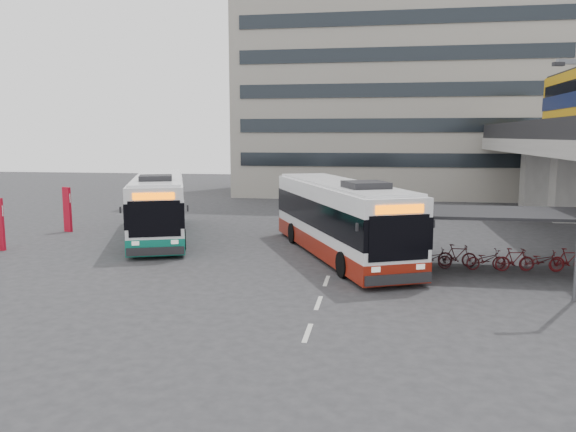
# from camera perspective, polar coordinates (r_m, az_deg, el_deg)

# --- Properties ---
(ground) EXTENTS (120.00, 120.00, 0.00)m
(ground) POSITION_cam_1_polar(r_m,az_deg,el_deg) (22.75, -2.39, -6.35)
(ground) COLOR #28282B
(ground) RESTS_ON ground
(bike_shelter) EXTENTS (10.00, 4.00, 2.54)m
(bike_shelter) POSITION_cam_1_polar(r_m,az_deg,el_deg) (25.29, 18.21, -2.27)
(bike_shelter) COLOR #595B60
(bike_shelter) RESTS_ON ground
(office_block) EXTENTS (30.00, 15.00, 25.00)m
(office_block) POSITION_cam_1_polar(r_m,az_deg,el_deg) (58.00, 11.01, 14.74)
(office_block) COLOR gray
(office_block) RESTS_ON ground
(road_markings) EXTENTS (0.15, 7.60, 0.01)m
(road_markings) POSITION_cam_1_polar(r_m,az_deg,el_deg) (19.53, 3.12, -8.80)
(road_markings) COLOR beige
(road_markings) RESTS_ON ground
(bus_main) EXTENTS (7.75, 12.89, 3.81)m
(bus_main) POSITION_cam_1_polar(r_m,az_deg,el_deg) (26.84, 5.23, -0.30)
(bus_main) COLOR white
(bus_main) RESTS_ON ground
(bus_teal) EXTENTS (6.91, 12.73, 3.72)m
(bus_teal) POSITION_cam_1_polar(r_m,az_deg,el_deg) (32.55, -12.99, 0.94)
(bus_teal) COLOR white
(bus_teal) RESTS_ON ground
(pedestrian) EXTENTS (0.48, 0.66, 1.68)m
(pedestrian) POSITION_cam_1_polar(r_m,az_deg,el_deg) (28.09, -14.48, -2.07)
(pedestrian) COLOR black
(pedestrian) RESTS_ON ground
(sign_totem_north) EXTENTS (0.56, 0.33, 2.68)m
(sign_totem_north) POSITION_cam_1_polar(r_m,az_deg,el_deg) (35.94, -21.51, 0.68)
(sign_totem_north) COLOR #AA0A1E
(sign_totem_north) RESTS_ON ground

